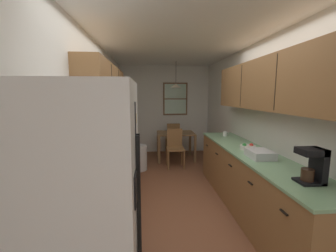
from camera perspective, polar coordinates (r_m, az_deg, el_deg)
name	(u,v)px	position (r m, az deg, el deg)	size (l,w,h in m)	color
ground_plane	(175,187)	(4.23, 1.80, -15.63)	(12.00, 12.00, 0.00)	brown
wall_left	(98,120)	(3.97, -17.86, 1.54)	(0.10, 9.00, 2.55)	silver
wall_right	(248,118)	(4.27, 20.20, 1.87)	(0.10, 9.00, 2.55)	silver
wall_back	(165,109)	(6.52, -0.85, 4.36)	(4.40, 0.10, 2.55)	silver
ceiling_slab	(176,42)	(3.97, 1.98, 21.02)	(4.40, 9.00, 0.08)	white
refrigerator	(86,205)	(1.81, -20.64, -18.82)	(0.77, 0.72, 1.80)	white
stove_range	(100,211)	(2.60, -17.32, -20.53)	(0.66, 0.59, 1.10)	silver
microwave_over_range	(83,101)	(2.32, -21.30, 6.03)	(0.39, 0.60, 0.33)	silver
counter_left	(118,170)	(3.82, -13.03, -11.24)	(0.64, 2.09, 0.90)	olive
upper_cabinets_left	(105,87)	(3.58, -16.10, 9.76)	(0.33, 2.17, 0.66)	olive
counter_right	(250,181)	(3.50, 20.68, -13.38)	(0.64, 3.19, 0.90)	olive
upper_cabinets_right	(267,84)	(3.29, 24.52, 9.88)	(0.33, 2.87, 0.69)	olive
dining_table	(176,137)	(5.75, 2.01, -2.85)	(0.96, 0.75, 0.72)	brown
dining_chair_near	(175,146)	(5.20, 1.87, -5.26)	(0.40, 0.40, 0.90)	olive
dining_chair_far	(173,137)	(6.33, 1.32, -2.83)	(0.40, 0.40, 0.90)	olive
pendant_light	(176,86)	(5.65, 2.08, 10.54)	(0.27, 0.27, 0.66)	black
back_window	(175,99)	(6.47, 1.92, 7.10)	(0.72, 0.05, 0.95)	brown
trash_bin	(139,158)	(5.06, -7.51, -8.22)	(0.35, 0.35, 0.57)	silver
storage_canister	(106,154)	(2.81, -15.98, -7.12)	(0.11, 0.11, 0.16)	red
dish_towel	(135,201)	(2.67, -8.76, -18.77)	(0.02, 0.16, 0.24)	silver
coffee_maker	(314,165)	(2.42, 33.82, -8.45)	(0.22, 0.18, 0.33)	black
mug_by_coffeemaker	(225,134)	(4.43, 14.69, -1.96)	(0.11, 0.07, 0.10)	white
fruit_bowl	(248,147)	(3.46, 20.17, -5.18)	(0.23, 0.23, 0.09)	silver
dish_rack	(260,154)	(3.06, 22.98, -6.79)	(0.28, 0.34, 0.10)	silver
table_serving_bowl	(177,131)	(5.74, 2.50, -1.39)	(0.22, 0.22, 0.06)	#E0D14C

